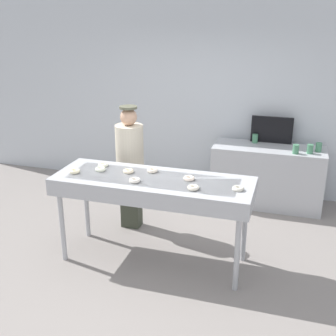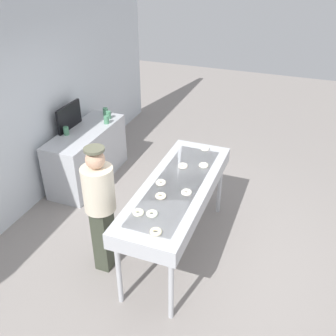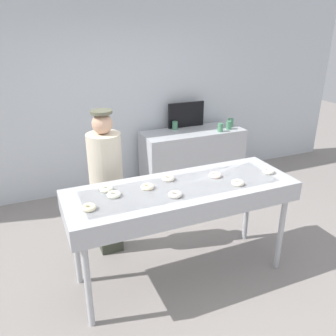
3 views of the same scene
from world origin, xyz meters
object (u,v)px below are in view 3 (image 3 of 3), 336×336
at_px(sugar_donut_4, 168,178).
at_px(sugar_donut_5, 268,171).
at_px(paper_cup_3, 231,122).
at_px(paper_cup_0, 175,125).
at_px(menu_display, 186,115).
at_px(fryer_conveyor, 182,195).
at_px(sugar_donut_8, 215,175).
at_px(paper_cup_1, 229,125).
at_px(sugar_donut_0, 114,195).
at_px(sugar_donut_3, 238,183).
at_px(prep_counter, 192,158).
at_px(worker_baker, 106,175).
at_px(sugar_donut_1, 147,187).
at_px(paper_cup_2, 220,128).
at_px(sugar_donut_6, 106,189).
at_px(sugar_donut_2, 89,207).

distance_m(sugar_donut_4, sugar_donut_5, 1.01).
bearing_deg(paper_cup_3, paper_cup_0, 168.06).
height_order(sugar_donut_5, menu_display, menu_display).
relative_size(fryer_conveyor, sugar_donut_5, 18.09).
xyz_separation_m(sugar_donut_8, paper_cup_1, (1.24, 1.72, -0.08)).
relative_size(paper_cup_1, menu_display, 0.21).
bearing_deg(fryer_conveyor, sugar_donut_0, 175.88).
distance_m(sugar_donut_3, paper_cup_3, 2.42).
distance_m(paper_cup_1, paper_cup_3, 0.16).
relative_size(sugar_donut_8, prep_counter, 0.08).
distance_m(sugar_donut_5, worker_baker, 1.66).
bearing_deg(paper_cup_3, worker_baker, -152.34).
bearing_deg(sugar_donut_1, sugar_donut_3, -17.41).
bearing_deg(sugar_donut_4, sugar_donut_1, -158.24).
relative_size(sugar_donut_0, paper_cup_0, 0.94).
xyz_separation_m(fryer_conveyor, sugar_donut_3, (0.49, -0.17, 0.11)).
relative_size(sugar_donut_1, paper_cup_3, 0.94).
xyz_separation_m(sugar_donut_0, worker_baker, (0.09, 0.66, -0.10)).
xyz_separation_m(sugar_donut_3, paper_cup_3, (1.25, 2.07, -0.08)).
bearing_deg(paper_cup_2, fryer_conveyor, -129.94).
relative_size(sugar_donut_6, paper_cup_3, 0.94).
relative_size(sugar_donut_2, sugar_donut_6, 1.00).
relative_size(sugar_donut_0, sugar_donut_2, 1.00).
height_order(sugar_donut_5, paper_cup_1, sugar_donut_5).
height_order(sugar_donut_2, worker_baker, worker_baker).
bearing_deg(paper_cup_3, paper_cup_1, -133.44).
bearing_deg(sugar_donut_3, paper_cup_0, 80.56).
xyz_separation_m(fryer_conveyor, worker_baker, (-0.55, 0.71, 0.01)).
distance_m(sugar_donut_4, sugar_donut_8, 0.46).
distance_m(fryer_conveyor, sugar_donut_1, 0.34).
bearing_deg(sugar_donut_0, paper_cup_1, 37.59).
bearing_deg(sugar_donut_1, paper_cup_1, 41.36).
relative_size(sugar_donut_1, paper_cup_1, 0.94).
height_order(sugar_donut_2, paper_cup_2, sugar_donut_2).
height_order(fryer_conveyor, prep_counter, fryer_conveyor).
height_order(sugar_donut_0, paper_cup_0, sugar_donut_0).
bearing_deg(paper_cup_2, worker_baker, -152.92).
bearing_deg(menu_display, paper_cup_0, -161.22).
bearing_deg(sugar_donut_5, sugar_donut_1, 173.44).
xyz_separation_m(sugar_donut_4, paper_cup_1, (1.69, 1.60, -0.08)).
bearing_deg(sugar_donut_2, worker_baker, 67.65).
xyz_separation_m(paper_cup_1, paper_cup_2, (-0.18, -0.06, 0.00)).
bearing_deg(fryer_conveyor, prep_counter, 60.46).
bearing_deg(fryer_conveyor, sugar_donut_3, -19.37).
bearing_deg(sugar_donut_2, sugar_donut_8, 7.27).
relative_size(sugar_donut_5, paper_cup_0, 0.94).
bearing_deg(paper_cup_2, sugar_donut_8, -122.54).
relative_size(sugar_donut_3, sugar_donut_5, 1.00).
xyz_separation_m(sugar_donut_3, menu_display, (0.60, 2.33, 0.05)).
bearing_deg(paper_cup_0, sugar_donut_1, -120.28).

